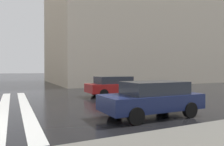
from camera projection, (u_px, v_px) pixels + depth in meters
haussmann_block_corner at (135, 17)px, 33.38m from camera, size 16.64×25.75×21.10m
car_red at (115, 85)px, 14.89m from camera, size 1.85×4.10×1.41m
car_navy at (152, 98)px, 8.36m from camera, size 1.85×4.10×1.41m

